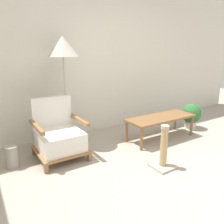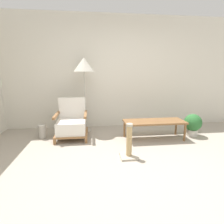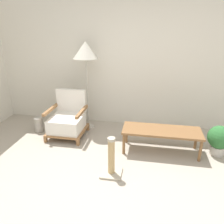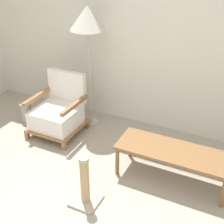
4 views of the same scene
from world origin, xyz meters
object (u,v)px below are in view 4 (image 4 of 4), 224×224
Objects in this scene: floor_lamp at (87,21)px; vase at (26,112)px; scratching_post at (85,187)px; armchair at (58,112)px; coffee_table at (173,153)px.

floor_lamp is 1.66m from vase.
armchair is at bearing 135.02° from scratching_post.
scratching_post is at bearing -132.71° from coffee_table.
armchair is 1.28m from floor_lamp.
scratching_post is at bearing -44.98° from armchair.
coffee_table is at bearing 47.29° from scratching_post.
vase is at bearing 175.78° from armchair.
armchair reaches higher than vase.
floor_lamp is 2.05m from scratching_post.
scratching_post reaches higher than vase.
coffee_table is 2.35m from vase.
coffee_table is 4.35× the size of vase.
floor_lamp is at bearing 117.37° from scratching_post.
vase is (-2.32, 0.32, -0.21)m from coffee_table.
floor_lamp reaches higher than coffee_table.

